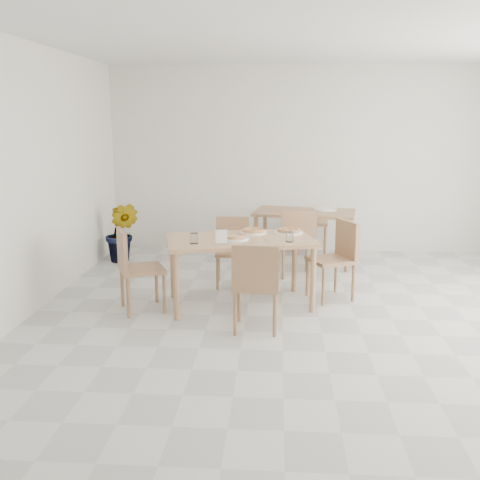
# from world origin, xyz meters

# --- Properties ---
(main_table) EXTENTS (1.73, 1.23, 0.75)m
(main_table) POSITION_xyz_m (-0.84, 0.80, 0.67)
(main_table) COLOR tan
(main_table) RESTS_ON ground
(chair_south) EXTENTS (0.45, 0.45, 0.88)m
(chair_south) POSITION_xyz_m (-0.64, -0.01, 0.51)
(chair_south) COLOR #A37251
(chair_south) RESTS_ON ground
(chair_north) EXTENTS (0.43, 0.43, 0.83)m
(chair_north) POSITION_xyz_m (-0.99, 1.60, 0.48)
(chair_north) COLOR #A37251
(chair_north) RESTS_ON ground
(chair_west) EXTENTS (0.58, 0.58, 0.89)m
(chair_west) POSITION_xyz_m (-1.94, 0.51, 0.52)
(chair_west) COLOR #A37251
(chair_west) RESTS_ON ground
(chair_east) EXTENTS (0.58, 0.58, 0.89)m
(chair_east) POSITION_xyz_m (0.24, 1.12, 0.52)
(chair_east) COLOR #A37251
(chair_east) RESTS_ON ground
(plate_margherita) EXTENTS (0.30, 0.30, 0.02)m
(plate_margherita) POSITION_xyz_m (-0.71, 1.09, 0.76)
(plate_margherita) COLOR white
(plate_margherita) RESTS_ON main_table
(plate_mushroom) EXTENTS (0.30, 0.30, 0.02)m
(plate_mushroom) POSITION_xyz_m (-0.90, 0.74, 0.76)
(plate_mushroom) COLOR white
(plate_mushroom) RESTS_ON main_table
(plate_pepperoni) EXTENTS (0.32, 0.32, 0.02)m
(plate_pepperoni) POSITION_xyz_m (-0.31, 1.12, 0.76)
(plate_pepperoni) COLOR white
(plate_pepperoni) RESTS_ON main_table
(pizza_margherita) EXTENTS (0.31, 0.31, 0.03)m
(pizza_margherita) POSITION_xyz_m (-0.71, 1.09, 0.78)
(pizza_margherita) COLOR #E6A96C
(pizza_margherita) RESTS_ON plate_margherita
(pizza_mushroom) EXTENTS (0.27, 0.27, 0.03)m
(pizza_mushroom) POSITION_xyz_m (-0.90, 0.74, 0.78)
(pizza_mushroom) COLOR #E6A96C
(pizza_mushroom) RESTS_ON plate_mushroom
(pizza_pepperoni) EXTENTS (0.30, 0.30, 0.03)m
(pizza_pepperoni) POSITION_xyz_m (-0.31, 1.12, 0.78)
(pizza_pepperoni) COLOR #E6A96C
(pizza_pepperoni) RESTS_ON plate_pepperoni
(tumbler_a) EXTENTS (0.08, 0.08, 0.11)m
(tumbler_a) POSITION_xyz_m (-1.30, 0.51, 0.80)
(tumbler_a) COLOR white
(tumbler_a) RESTS_ON main_table
(tumbler_b) EXTENTS (0.08, 0.08, 0.11)m
(tumbler_b) POSITION_xyz_m (-0.31, 0.66, 0.80)
(tumbler_b) COLOR white
(tumbler_b) RESTS_ON main_table
(napkin_holder) EXTENTS (0.14, 0.10, 0.15)m
(napkin_holder) POSITION_xyz_m (-1.02, 0.50, 0.82)
(napkin_holder) COLOR silver
(napkin_holder) RESTS_ON main_table
(fork_a) EXTENTS (0.07, 0.17, 0.01)m
(fork_a) POSITION_xyz_m (-0.55, 0.68, 0.75)
(fork_a) COLOR silver
(fork_a) RESTS_ON main_table
(fork_b) EXTENTS (0.11, 0.18, 0.01)m
(fork_b) POSITION_xyz_m (-1.02, 1.09, 0.75)
(fork_b) COLOR silver
(fork_b) RESTS_ON main_table
(second_table) EXTENTS (1.49, 1.00, 0.75)m
(second_table) POSITION_xyz_m (-0.07, 2.68, 0.66)
(second_table) COLOR #A37251
(second_table) RESTS_ON ground
(chair_back_s) EXTENTS (0.50, 0.50, 0.89)m
(chair_back_s) POSITION_xyz_m (-0.19, 1.95, 0.52)
(chair_back_s) COLOR #A37251
(chair_back_s) RESTS_ON ground
(chair_back_n) EXTENTS (0.48, 0.48, 0.92)m
(chair_back_n) POSITION_xyz_m (0.10, 3.46, 0.54)
(chair_back_n) COLOR #A37251
(chair_back_n) RESTS_ON ground
(plate_empty) EXTENTS (0.31, 0.31, 0.02)m
(plate_empty) POSITION_xyz_m (0.24, 2.81, 0.76)
(plate_empty) COLOR white
(plate_empty) RESTS_ON second_table
(potted_plant) EXTENTS (0.50, 0.41, 0.86)m
(potted_plant) POSITION_xyz_m (-2.65, 2.58, 0.43)
(potted_plant) COLOR #216E2A
(potted_plant) RESTS_ON ground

